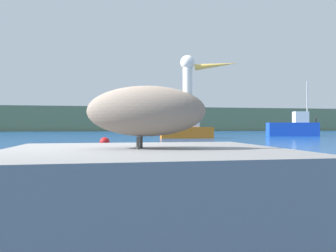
{
  "coord_description": "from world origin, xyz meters",
  "views": [
    {
      "loc": [
        0.49,
        -3.83,
        1.08
      ],
      "look_at": [
        5.39,
        22.11,
        1.1
      ],
      "focal_mm": 35.39,
      "sensor_mm": 36.0,
      "label": 1
    }
  ],
  "objects": [
    {
      "name": "ground_plane",
      "position": [
        0.0,
        0.0,
        0.0
      ],
      "size": [
        260.0,
        260.0,
        0.0
      ],
      "primitive_type": "plane",
      "color": "#194C93"
    },
    {
      "name": "hillside_backdrop",
      "position": [
        0.0,
        76.36,
        2.68
      ],
      "size": [
        140.0,
        16.46,
        5.36
      ],
      "primitive_type": "cube",
      "color": "#6B7A51",
      "rests_on": "ground"
    },
    {
      "name": "pier_dock",
      "position": [
        0.87,
        -0.66,
        0.43
      ],
      "size": [
        2.67,
        2.39,
        0.87
      ],
      "primitive_type": "cube",
      "color": "slate",
      "rests_on": "ground"
    },
    {
      "name": "pelican",
      "position": [
        0.88,
        -0.66,
        1.24
      ],
      "size": [
        1.49,
        0.81,
        0.89
      ],
      "rotation": [
        0.0,
        0.0,
        -0.27
      ],
      "color": "gray",
      "rests_on": "pier_dock"
    },
    {
      "name": "fishing_boat_blue",
      "position": [
        20.45,
        28.73,
        0.94
      ],
      "size": [
        5.49,
        2.49,
        5.94
      ],
      "rotation": [
        0.0,
        0.0,
        -0.21
      ],
      "color": "blue",
      "rests_on": "ground"
    },
    {
      "name": "fishing_boat_orange",
      "position": [
        7.73,
        25.09,
        0.93
      ],
      "size": [
        4.75,
        1.86,
        4.34
      ],
      "rotation": [
        0.0,
        0.0,
        3.07
      ],
      "color": "orange",
      "rests_on": "ground"
    },
    {
      "name": "mooring_buoy",
      "position": [
        0.45,
        13.53,
        0.26
      ],
      "size": [
        0.51,
        0.51,
        0.51
      ],
      "primitive_type": "sphere",
      "color": "red",
      "rests_on": "ground"
    }
  ]
}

